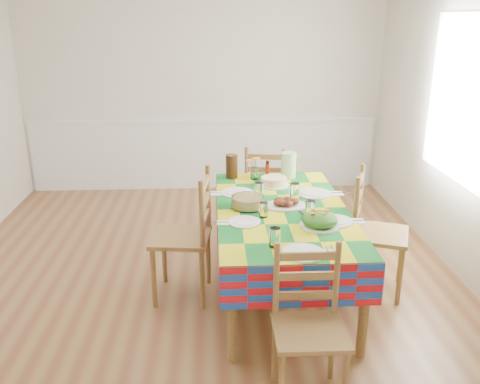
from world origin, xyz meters
name	(u,v)px	position (x,y,z in m)	size (l,w,h in m)	color
room	(197,126)	(0.00, 0.00, 1.35)	(4.58, 5.08, 2.78)	brown
wainscot	(204,152)	(0.00, 2.48, 0.49)	(4.41, 0.06, 0.92)	white
window_right	(460,99)	(2.23, 0.30, 1.50)	(1.40, 1.40, 0.00)	white
dining_table	(282,218)	(0.65, -0.24, 0.66)	(1.03, 1.91, 0.74)	brown
setting_near_head	(294,247)	(0.63, -1.01, 0.77)	(0.44, 0.29, 0.13)	white
setting_left_near	(251,217)	(0.39, -0.48, 0.77)	(0.43, 0.26, 0.11)	white
setting_left_far	(244,192)	(0.37, 0.08, 0.77)	(0.50, 0.30, 0.13)	white
setting_right_near	(326,216)	(0.95, -0.50, 0.77)	(0.49, 0.28, 0.13)	white
setting_right_far	(308,193)	(0.90, 0.02, 0.77)	(0.55, 0.32, 0.14)	white
meat_platter	(286,203)	(0.68, -0.21, 0.77)	(0.35, 0.25, 0.07)	white
salad_platter	(320,220)	(0.87, -0.61, 0.79)	(0.29, 0.29, 0.12)	white
pasta_bowl	(248,202)	(0.38, -0.21, 0.79)	(0.26, 0.26, 0.09)	white
cake	(274,182)	(0.65, 0.32, 0.78)	(0.27, 0.27, 0.08)	white
serving_utensils	(305,212)	(0.81, -0.34, 0.75)	(0.14, 0.30, 0.01)	black
flower_vase	(254,170)	(0.49, 0.51, 0.83)	(0.14, 0.11, 0.22)	white
hot_sauce	(267,169)	(0.62, 0.56, 0.82)	(0.04, 0.04, 0.16)	#AB240D
green_pitcher	(289,165)	(0.82, 0.55, 0.86)	(0.14, 0.14, 0.24)	#A8D496
tea_pitcher	(232,166)	(0.29, 0.57, 0.85)	(0.11, 0.11, 0.22)	#321A0B
name_card	(302,259)	(0.65, -1.14, 0.75)	(0.07, 0.02, 0.02)	white
chair_near	(309,327)	(0.66, -1.44, 0.46)	(0.42, 0.40, 0.94)	brown
chair_far	(265,191)	(0.65, 0.95, 0.47)	(0.49, 0.47, 0.96)	brown
chair_left	(187,237)	(-0.10, -0.25, 0.52)	(0.49, 0.51, 1.05)	brown
chair_right	(374,233)	(1.41, -0.23, 0.50)	(0.56, 0.58, 1.02)	brown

